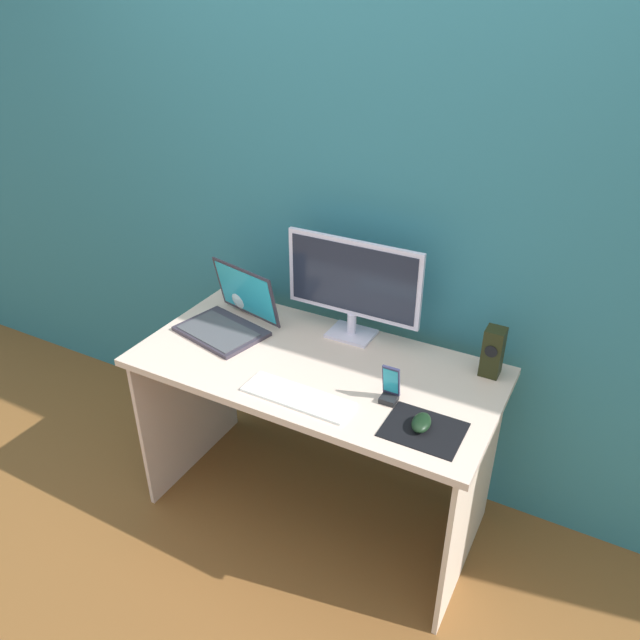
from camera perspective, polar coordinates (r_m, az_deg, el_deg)
ground_plane at (r=2.76m, az=-0.37°, el=-17.11°), size 8.00×8.00×0.00m
wall_back at (r=2.39m, az=4.45°, el=11.03°), size 6.00×0.04×2.50m
desk at (r=2.36m, az=-0.42°, el=-7.33°), size 1.36×0.67×0.75m
monitor at (r=2.34m, az=3.08°, el=3.39°), size 0.55×0.14×0.41m
speaker_right at (r=2.25m, az=15.83°, el=-2.88°), size 0.07×0.07×0.19m
laptop at (r=2.49m, az=-8.45°, el=0.20°), size 0.39×0.36×0.25m
fishbowl at (r=2.62m, az=-6.59°, el=2.57°), size 0.16×0.16×0.16m
keyboard_external at (r=2.10m, az=-2.10°, el=-7.17°), size 0.39×0.13×0.01m
mousepad at (r=2.00m, az=9.63°, el=-10.05°), size 0.25×0.20×0.00m
mouse at (r=1.99m, az=9.44°, el=-9.43°), size 0.07×0.11×0.04m
phone_in_dock at (r=2.08m, az=6.56°, el=-6.41°), size 0.06×0.05×0.14m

